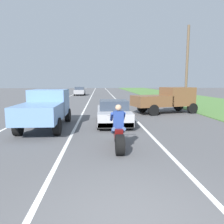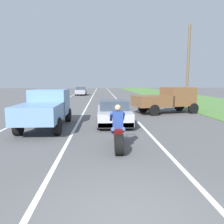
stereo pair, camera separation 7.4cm
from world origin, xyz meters
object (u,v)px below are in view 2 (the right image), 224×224
at_px(sports_car_silver, 114,113).
at_px(pickup_truck_right_shoulder_brown, 167,99).
at_px(motorcycle_with_rider, 118,133).
at_px(pickup_truck_left_lane_light_blue, 46,107).
at_px(distant_car_far_ahead, 81,91).

height_order(sports_car_silver, pickup_truck_right_shoulder_brown, pickup_truck_right_shoulder_brown).
relative_size(motorcycle_with_rider, pickup_truck_left_lane_light_blue, 0.46).
distance_m(motorcycle_with_rider, distant_car_far_ahead, 31.64).
bearing_deg(distant_car_far_ahead, pickup_truck_left_lane_light_blue, -88.62).
height_order(motorcycle_with_rider, sports_car_silver, motorcycle_with_rider).
relative_size(pickup_truck_left_lane_light_blue, pickup_truck_right_shoulder_brown, 0.93).
relative_size(pickup_truck_left_lane_light_blue, distant_car_far_ahead, 1.20).
relative_size(sports_car_silver, distant_car_far_ahead, 1.08).
bearing_deg(distant_car_far_ahead, pickup_truck_right_shoulder_brown, -69.06).
bearing_deg(distant_car_far_ahead, motorcycle_with_rider, -82.54).
bearing_deg(pickup_truck_left_lane_light_blue, motorcycle_with_rider, -48.26).
bearing_deg(pickup_truck_right_shoulder_brown, sports_car_silver, -137.74).
xyz_separation_m(pickup_truck_left_lane_light_blue, distant_car_far_ahead, (-0.66, 27.51, -0.33)).
bearing_deg(sports_car_silver, distant_car_far_ahead, 99.08).
xyz_separation_m(sports_car_silver, pickup_truck_left_lane_light_blue, (-3.58, -0.94, 0.48)).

